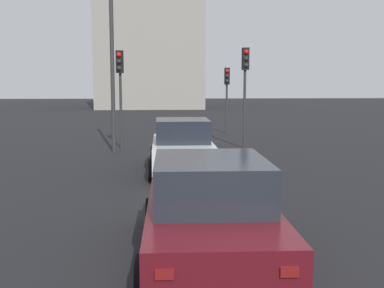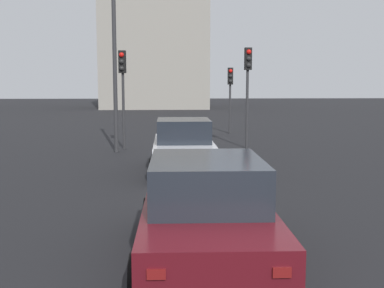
{
  "view_description": "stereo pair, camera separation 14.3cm",
  "coord_description": "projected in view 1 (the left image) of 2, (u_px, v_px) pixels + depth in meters",
  "views": [
    {
      "loc": [
        -5.3,
        0.84,
        2.72
      ],
      "look_at": [
        6.11,
        0.1,
        1.25
      ],
      "focal_mm": 44.51,
      "sensor_mm": 36.0,
      "label": 1
    },
    {
      "loc": [
        -5.31,
        0.7,
        2.72
      ],
      "look_at": [
        6.11,
        0.1,
        1.25
      ],
      "focal_mm": 44.51,
      "sensor_mm": 36.0,
      "label": 2
    }
  ],
  "objects": [
    {
      "name": "car_white_lead",
      "position": [
        182.0,
        147.0,
        14.45
      ],
      "size": [
        4.15,
        2.01,
        1.65
      ],
      "rotation": [
        0.0,
        0.0,
        -0.0
      ],
      "color": "silver",
      "rests_on": "ground_plane"
    },
    {
      "name": "car_maroon_second",
      "position": [
        209.0,
        212.0,
        7.2
      ],
      "size": [
        4.66,
        2.11,
        1.63
      ],
      "rotation": [
        0.0,
        0.0,
        -0.02
      ],
      "color": "#510F16",
      "rests_on": "ground_plane"
    },
    {
      "name": "traffic_light_near_right",
      "position": [
        227.0,
        86.0,
        25.56
      ],
      "size": [
        0.32,
        0.29,
        3.54
      ],
      "rotation": [
        0.0,
        0.0,
        3.11
      ],
      "color": "#2D2D30",
      "rests_on": "ground_plane"
    },
    {
      "name": "building_facade_left",
      "position": [
        150.0,
        36.0,
        53.07
      ],
      "size": [
        11.07,
        11.38,
        15.86
      ],
      "primitive_type": "cube",
      "color": "gray",
      "rests_on": "ground_plane"
    },
    {
      "name": "traffic_light_near_left",
      "position": [
        120.0,
        79.0,
        19.28
      ],
      "size": [
        0.33,
        0.31,
        4.03
      ],
      "rotation": [
        0.0,
        0.0,
        3.0
      ],
      "color": "#2D2D30",
      "rests_on": "ground_plane"
    },
    {
      "name": "street_lamp_kerbside",
      "position": [
        112.0,
        43.0,
        18.29
      ],
      "size": [
        0.56,
        0.36,
        7.24
      ],
      "color": "#2D2D30",
      "rests_on": "ground_plane"
    },
    {
      "name": "traffic_light_far_left",
      "position": [
        245.0,
        77.0,
        19.57
      ],
      "size": [
        0.32,
        0.29,
        4.16
      ],
      "rotation": [
        0.0,
        0.0,
        3.21
      ],
      "color": "#2D2D30",
      "rests_on": "ground_plane"
    }
  ]
}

